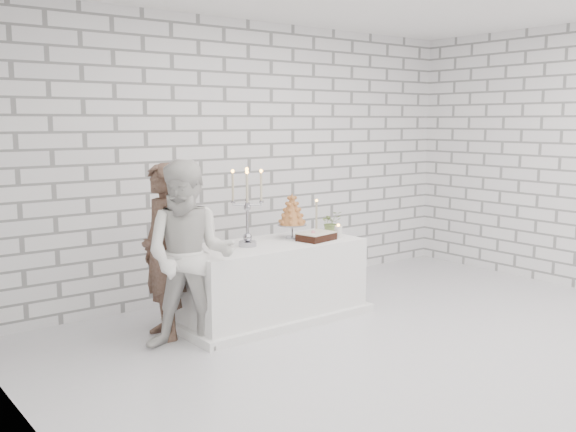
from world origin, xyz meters
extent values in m
cube|color=silver|center=(0.00, 0.00, 0.00)|extent=(6.00, 5.00, 0.01)
cube|color=white|center=(0.00, 2.50, 1.50)|extent=(6.00, 0.01, 3.00)
cube|color=white|center=(-3.00, 0.00, 1.50)|extent=(0.01, 5.00, 3.00)
cube|color=white|center=(-0.48, 1.44, 0.38)|extent=(1.80, 0.80, 0.75)
imported|color=#442E24|center=(-1.55, 1.58, 0.78)|extent=(0.43, 0.60, 1.55)
imported|color=silver|center=(-1.52, 1.15, 0.80)|extent=(0.99, 0.97, 1.60)
cube|color=black|center=(-0.03, 1.28, 0.79)|extent=(0.39, 0.31, 0.08)
cylinder|color=white|center=(0.23, 1.25, 0.81)|extent=(0.10, 0.10, 0.12)
cylinder|color=beige|center=(0.30, 1.68, 0.91)|extent=(0.07, 0.07, 0.32)
imported|color=#4B6C38|center=(0.33, 1.48, 0.87)|extent=(0.25, 0.22, 0.24)
camera|label=1|loc=(-4.05, -3.48, 1.92)|focal=40.16mm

